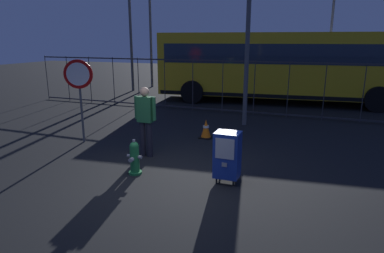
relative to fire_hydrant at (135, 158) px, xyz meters
name	(u,v)px	position (x,y,z in m)	size (l,w,h in m)	color
ground_plane	(156,184)	(0.65, -0.34, -0.35)	(60.00, 60.00, 0.00)	black
fire_hydrant	(135,158)	(0.00, 0.00, 0.00)	(0.33, 0.32, 0.75)	#1E7238
newspaper_box_primary	(227,155)	(1.91, 0.26, 0.22)	(0.48, 0.42, 1.02)	black
stop_sign	(79,84)	(-2.46, 1.49, 1.25)	(0.71, 0.31, 2.23)	#4C4F54
pedestrian	(145,118)	(-0.30, 1.07, 0.60)	(0.55, 0.22, 1.67)	black
traffic_cone	(206,129)	(0.55, 3.05, -0.09)	(0.36, 0.36, 0.53)	black
fence_barrier	(238,87)	(0.65, 6.55, 0.67)	(18.03, 0.04, 2.00)	#2D2D33
bus_near	(281,63)	(1.84, 9.55, 1.36)	(10.70, 3.63, 3.00)	gold
bus_far	(292,59)	(2.01, 13.19, 1.36)	(10.69, 3.55, 3.00)	beige
street_light_near_left	(333,13)	(3.83, 15.32, 3.78)	(0.32, 0.32, 7.14)	#4C4F54
street_light_near_right	(150,11)	(-5.78, 12.08, 3.91)	(0.32, 0.32, 7.40)	#4C4F54
street_light_far_left	(130,20)	(-6.04, 10.32, 3.33)	(0.32, 0.32, 6.26)	#4C4F54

